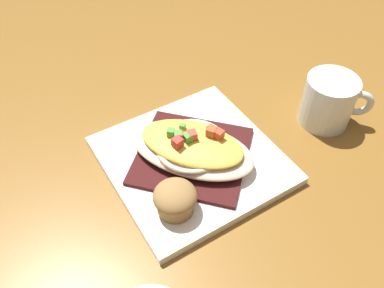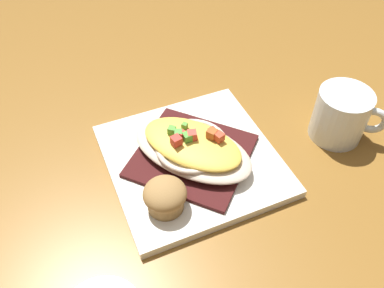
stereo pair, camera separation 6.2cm
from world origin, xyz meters
TOP-DOWN VIEW (x-y plane):
  - ground_plane at (0.00, 0.00)m, footprint 2.60×2.60m
  - square_plate at (0.00, 0.00)m, footprint 0.27×0.27m
  - folded_napkin at (0.00, 0.00)m, footprint 0.24×0.24m
  - gratin_dish at (0.00, -0.00)m, footprint 0.23×0.20m
  - muffin at (-0.07, 0.07)m, footprint 0.06×0.06m
  - coffee_mug at (-0.05, -0.25)m, footprint 0.10×0.10m

SIDE VIEW (x-z plane):
  - ground_plane at x=0.00m, z-range 0.00..0.00m
  - square_plate at x=0.00m, z-range 0.00..0.02m
  - folded_napkin at x=0.00m, z-range 0.02..0.02m
  - coffee_mug at x=-0.05m, z-range 0.00..0.08m
  - muffin at x=-0.07m, z-range 0.02..0.06m
  - gratin_dish at x=0.00m, z-range 0.01..0.06m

